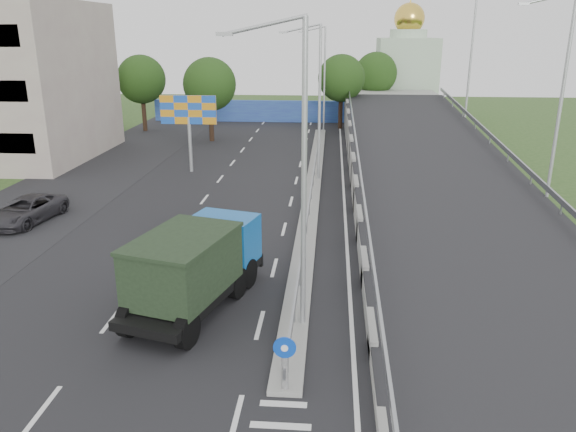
# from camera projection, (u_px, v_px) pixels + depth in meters

# --- Properties ---
(road_surface) EXTENTS (26.00, 90.00, 0.04)m
(road_surface) POSITION_uv_depth(u_px,v_px,m) (259.00, 206.00, 32.97)
(road_surface) COLOR black
(road_surface) RESTS_ON ground
(parking_strip) EXTENTS (8.00, 90.00, 0.05)m
(parking_strip) POSITION_uv_depth(u_px,v_px,m) (46.00, 201.00, 33.93)
(parking_strip) COLOR black
(parking_strip) RESTS_ON ground
(median) EXTENTS (1.00, 44.00, 0.20)m
(median) POSITION_uv_depth(u_px,v_px,m) (313.00, 187.00, 36.50)
(median) COLOR gray
(median) RESTS_ON ground
(overpass_ramp) EXTENTS (10.00, 50.00, 3.50)m
(overpass_ramp) POSITION_uv_depth(u_px,v_px,m) (432.00, 165.00, 35.43)
(overpass_ramp) COLOR gray
(overpass_ramp) RESTS_ON ground
(median_guardrail) EXTENTS (0.09, 44.00, 0.71)m
(median_guardrail) POSITION_uv_depth(u_px,v_px,m) (313.00, 178.00, 36.30)
(median_guardrail) COLOR gray
(median_guardrail) RESTS_ON median
(sign_bollard) EXTENTS (0.64, 0.23, 1.67)m
(sign_bollard) POSITION_uv_depth(u_px,v_px,m) (285.00, 363.00, 15.55)
(sign_bollard) COLOR black
(sign_bollard) RESTS_ON median
(lamp_post_near) EXTENTS (2.74, 0.18, 10.08)m
(lamp_post_near) POSITION_uv_depth(u_px,v_px,m) (298.00, 164.00, 17.67)
(lamp_post_near) COLOR #B2B5B7
(lamp_post_near) RESTS_ON median
(lamp_post_mid) EXTENTS (2.74, 0.18, 10.08)m
(lamp_post_mid) POSITION_uv_depth(u_px,v_px,m) (317.00, 95.00, 36.60)
(lamp_post_mid) COLOR #B2B5B7
(lamp_post_mid) RESTS_ON median
(lamp_post_far) EXTENTS (2.74, 0.18, 10.08)m
(lamp_post_far) POSITION_uv_depth(u_px,v_px,m) (323.00, 73.00, 55.53)
(lamp_post_far) COLOR #B2B5B7
(lamp_post_far) RESTS_ON median
(blue_wall) EXTENTS (30.00, 0.50, 2.40)m
(blue_wall) POSITION_uv_depth(u_px,v_px,m) (286.00, 111.00, 62.96)
(blue_wall) COLOR #2A399B
(blue_wall) RESTS_ON ground
(church) EXTENTS (7.00, 7.00, 13.80)m
(church) POSITION_uv_depth(u_px,v_px,m) (406.00, 70.00, 68.21)
(church) COLOR #B2CCAD
(church) RESTS_ON ground
(billboard) EXTENTS (4.00, 0.24, 5.50)m
(billboard) POSITION_uv_depth(u_px,v_px,m) (189.00, 114.00, 39.68)
(billboard) COLOR #B2B5B7
(billboard) RESTS_ON ground
(tree_left_mid) EXTENTS (4.80, 4.80, 7.60)m
(tree_left_mid) POSITION_uv_depth(u_px,v_px,m) (210.00, 85.00, 50.80)
(tree_left_mid) COLOR black
(tree_left_mid) RESTS_ON ground
(tree_median_far) EXTENTS (4.80, 4.80, 7.60)m
(tree_median_far) POSITION_uv_depth(u_px,v_px,m) (341.00, 78.00, 57.48)
(tree_median_far) COLOR black
(tree_median_far) RESTS_ON ground
(tree_left_far) EXTENTS (4.80, 4.80, 7.60)m
(tree_left_far) POSITION_uv_depth(u_px,v_px,m) (141.00, 79.00, 56.12)
(tree_left_far) COLOR black
(tree_left_far) RESTS_ON ground
(tree_ramp_far) EXTENTS (4.80, 4.80, 7.60)m
(tree_ramp_far) POSITION_uv_depth(u_px,v_px,m) (376.00, 74.00, 63.81)
(tree_ramp_far) COLOR black
(tree_ramp_far) RESTS_ON ground
(dump_truck) EXTENTS (4.28, 7.37, 3.07)m
(dump_truck) POSITION_uv_depth(u_px,v_px,m) (196.00, 264.00, 20.50)
(dump_truck) COLOR black
(dump_truck) RESTS_ON ground
(parked_car_c) EXTENTS (2.99, 5.16, 1.35)m
(parked_car_c) POSITION_uv_depth(u_px,v_px,m) (26.00, 210.00, 30.00)
(parked_car_c) COLOR #2F2E33
(parked_car_c) RESTS_ON ground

